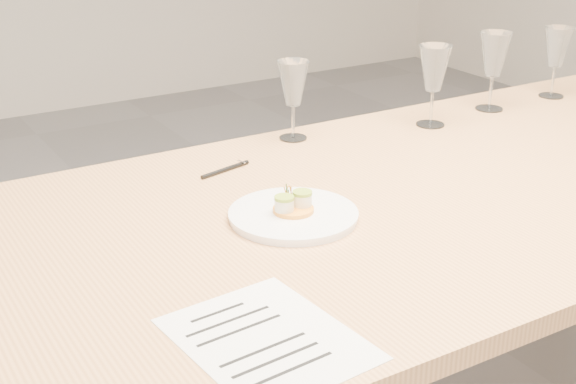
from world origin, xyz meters
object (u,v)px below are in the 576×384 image
dining_table (391,225)px  recipe_sheet (267,339)px  dinner_plate (293,214)px  wine_glass_2 (494,56)px  wine_glass_0 (293,85)px  wine_glass_3 (557,48)px  ballpoint_pen (225,169)px  wine_glass_1 (434,70)px

dining_table → recipe_sheet: size_ratio=7.71×
dinner_plate → recipe_sheet: dinner_plate is taller
dinner_plate → wine_glass_2: wine_glass_2 is taller
wine_glass_0 → wine_glass_2: (0.61, -0.07, 0.01)m
wine_glass_2 → wine_glass_0: bearing=173.8°
wine_glass_3 → recipe_sheet: bearing=-153.0°
dining_table → wine_glass_2: wine_glass_2 is taller
dining_table → wine_glass_0: size_ratio=12.09×
ballpoint_pen → wine_glass_1: 0.64m
dinner_plate → wine_glass_3: 1.17m
recipe_sheet → wine_glass_0: wine_glass_0 is taller
ballpoint_pen → wine_glass_1: size_ratio=0.64×
wine_glass_0 → wine_glass_2: size_ratio=0.91×
ballpoint_pen → wine_glass_3: (1.11, 0.05, 0.14)m
dinner_plate → wine_glass_3: (1.11, 0.35, 0.13)m
dinner_plate → wine_glass_1: (0.62, 0.32, 0.14)m
ballpoint_pen → wine_glass_1: bearing=-12.5°
dinner_plate → wine_glass_2: (0.86, 0.35, 0.14)m
dining_table → wine_glass_2: size_ratio=11.06×
dinner_plate → recipe_sheet: size_ratio=0.82×
dining_table → ballpoint_pen: size_ratio=17.75×
wine_glass_1 → wine_glass_3: 0.49m
dinner_plate → ballpoint_pen: size_ratio=1.88×
ballpoint_pen → wine_glass_0: size_ratio=0.68×
dinner_plate → wine_glass_3: wine_glass_3 is taller
ballpoint_pen → dinner_plate: bearing=-105.5°
dining_table → wine_glass_0: 0.47m
ballpoint_pen → wine_glass_3: size_ratio=0.66×
wine_glass_0 → wine_glass_1: size_ratio=0.93×
recipe_sheet → wine_glass_3: (1.37, 0.70, 0.14)m
dinner_plate → ballpoint_pen: 0.30m
dining_table → wine_glass_0: bearing=88.0°
dinner_plate → wine_glass_0: bearing=58.6°
dining_table → recipe_sheet: recipe_sheet is taller
dining_table → wine_glass_2: 0.75m
recipe_sheet → wine_glass_2: wine_glass_2 is taller
ballpoint_pen → wine_glass_1: wine_glass_1 is taller
ballpoint_pen → wine_glass_3: wine_glass_3 is taller
wine_glass_3 → dinner_plate: bearing=-162.4°
wine_glass_1 → wine_glass_0: bearing=165.9°
dining_table → ballpoint_pen: 0.39m
wine_glass_1 → recipe_sheet: bearing=-142.8°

